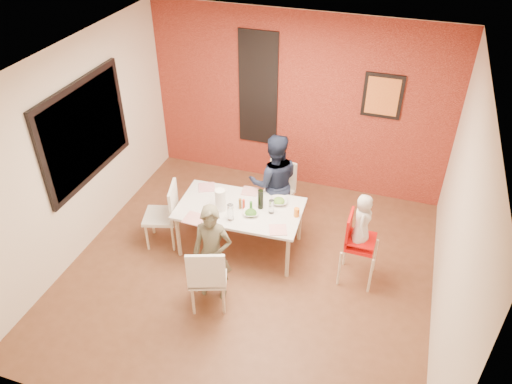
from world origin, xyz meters
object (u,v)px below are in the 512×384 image
(chair_left, at_px, (166,212))
(paper_towel_roll, at_px, (220,200))
(wine_bottle, at_px, (261,199))
(child_near, at_px, (213,253))
(child_far, at_px, (274,182))
(dining_table, at_px, (240,211))
(toddler, at_px, (362,220))
(chair_near, at_px, (207,276))
(chair_far, at_px, (280,187))
(high_chair, at_px, (357,242))

(chair_left, bearing_deg, paper_towel_roll, 80.92)
(wine_bottle, bearing_deg, chair_left, -166.98)
(child_near, relative_size, child_far, 0.89)
(chair_left, xyz_separation_m, wine_bottle, (1.22, 0.28, 0.29))
(dining_table, xyz_separation_m, child_near, (-0.01, -0.89, 0.03))
(child_near, xyz_separation_m, child_far, (0.29, 1.50, 0.08))
(wine_bottle, bearing_deg, toddler, -7.54)
(chair_near, bearing_deg, child_near, -102.98)
(chair_far, bearing_deg, high_chair, -26.60)
(chair_far, height_order, wine_bottle, wine_bottle)
(chair_far, distance_m, chair_left, 1.64)
(chair_near, relative_size, toddler, 1.34)
(dining_table, bearing_deg, chair_far, 71.15)
(chair_left, relative_size, wine_bottle, 3.37)
(dining_table, relative_size, wine_bottle, 6.01)
(dining_table, bearing_deg, child_far, 65.80)
(chair_left, height_order, child_far, child_far)
(child_near, height_order, child_far, child_far)
(child_far, bearing_deg, chair_left, 12.58)
(high_chair, xyz_separation_m, child_far, (-1.25, 0.71, 0.14))
(chair_left, bearing_deg, wine_bottle, 87.07)
(chair_far, relative_size, wine_bottle, 3.22)
(high_chair, bearing_deg, chair_far, 53.37)
(child_near, height_order, paper_towel_roll, child_near)
(chair_near, height_order, child_far, child_far)
(wine_bottle, bearing_deg, dining_table, -163.43)
(child_far, distance_m, paper_towel_roll, 0.88)
(dining_table, xyz_separation_m, chair_near, (0.02, -1.13, -0.09))
(child_near, xyz_separation_m, paper_towel_roll, (-0.20, 0.78, 0.17))
(chair_far, height_order, child_far, child_far)
(chair_near, height_order, child_near, child_near)
(toddler, bearing_deg, chair_left, 89.19)
(chair_near, distance_m, paper_towel_roll, 1.08)
(paper_towel_roll, bearing_deg, high_chair, 0.68)
(chair_near, distance_m, toddler, 1.89)
(child_far, height_order, toddler, child_far)
(chair_left, bearing_deg, high_chair, 76.60)
(chair_near, xyz_separation_m, chair_far, (0.27, 1.98, -0.03))
(dining_table, relative_size, child_far, 1.14)
(child_near, bearing_deg, dining_table, 81.89)
(chair_near, xyz_separation_m, paper_towel_roll, (-0.23, 1.01, 0.30))
(dining_table, relative_size, toddler, 2.37)
(chair_far, xyz_separation_m, high_chair, (1.24, -0.95, 0.09))
(child_near, distance_m, paper_towel_roll, 0.82)
(dining_table, bearing_deg, wine_bottle, 16.57)
(chair_near, distance_m, child_far, 1.77)
(child_near, bearing_deg, chair_far, 72.77)
(high_chair, relative_size, child_far, 0.67)
(chair_left, height_order, child_near, child_near)
(chair_far, height_order, toddler, toddler)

